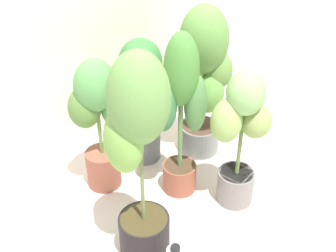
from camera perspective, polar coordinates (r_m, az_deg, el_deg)
name	(u,v)px	position (r m, az deg, el deg)	size (l,w,h in m)	color
ground_plane	(186,207)	(2.36, 2.38, -10.65)	(8.00, 8.00, 0.00)	silver
potted_plant_back_center	(141,93)	(2.45, -3.52, 4.41)	(0.36, 0.34, 0.77)	slate
potted_plant_center	(180,108)	(2.16, 1.61, 2.34)	(0.34, 0.24, 0.93)	#944E39
potted_plant_front_left	(138,150)	(1.76, -4.00, -3.16)	(0.28, 0.26, 1.04)	black
potted_plant_back_right	(204,73)	(2.47, 4.70, 7.01)	(0.37, 0.35, 0.93)	slate
potted_plant_back_left	(99,116)	(2.27, -9.12, 1.24)	(0.35, 0.25, 0.78)	brown
potted_plant_front_right	(240,134)	(2.16, 9.46, -1.06)	(0.31, 0.24, 0.78)	gray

